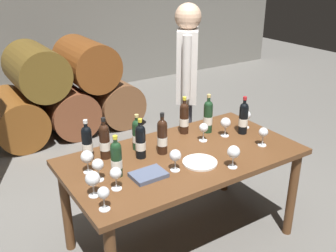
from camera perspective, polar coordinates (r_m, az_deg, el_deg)
ground_plane at (r=3.22m, az=2.02°, el=-16.30°), size 14.00×14.00×0.00m
cellar_back_wall at (r=6.42m, az=-20.63°, el=15.99°), size 10.00×0.24×2.80m
barrel_stack at (r=5.08m, az=-14.95°, el=4.86°), size 1.86×0.90×1.15m
dining_table at (r=2.84m, az=2.21°, el=-5.82°), size 1.70×0.90×0.76m
wine_bottle_0 at (r=2.76m, az=-0.84°, el=-1.51°), size 0.07×0.07×0.31m
wine_bottle_1 at (r=2.73m, az=-11.77°, el=-2.39°), size 0.07×0.07×0.30m
wine_bottle_2 at (r=2.71m, az=-4.05°, el=-2.20°), size 0.07×0.07×0.29m
wine_bottle_3 at (r=3.12m, az=5.89°, el=1.46°), size 0.07×0.07×0.32m
wine_bottle_4 at (r=2.83m, az=-4.53°, el=-1.18°), size 0.07×0.07×0.27m
wine_bottle_5 at (r=3.09m, az=2.39°, el=1.24°), size 0.07×0.07×0.30m
wine_bottle_6 at (r=2.49m, az=-7.58°, el=-4.76°), size 0.07×0.07×0.28m
wine_bottle_7 at (r=2.73m, az=-9.27°, el=-2.16°), size 0.07×0.07×0.30m
wine_bottle_8 at (r=3.14m, az=11.00°, el=1.20°), size 0.07×0.07×0.31m
wine_glass_0 at (r=2.36m, az=-7.66°, el=-6.99°), size 0.07×0.07×0.15m
wine_glass_1 at (r=2.97m, az=13.80°, el=-1.00°), size 0.07×0.07×0.14m
wine_glass_2 at (r=3.07m, az=8.44°, el=0.41°), size 0.08×0.08×0.15m
wine_glass_3 at (r=2.31m, az=-10.99°, el=-7.65°), size 0.09×0.09×0.16m
wine_glass_4 at (r=2.97m, az=5.24°, el=-0.37°), size 0.07×0.07×0.15m
wine_glass_5 at (r=3.26m, az=11.42°, el=1.49°), size 0.07×0.07×0.15m
wine_glass_6 at (r=2.57m, az=-11.79°, el=-4.52°), size 0.08×0.08×0.16m
wine_glass_7 at (r=2.47m, az=-10.28°, el=-5.67°), size 0.08×0.08×0.15m
wine_glass_8 at (r=2.19m, az=-9.44°, el=-9.79°), size 0.07×0.07×0.14m
wine_glass_9 at (r=2.61m, az=9.59°, el=-3.84°), size 0.09×0.09×0.16m
wine_glass_10 at (r=2.54m, az=1.08°, el=-4.42°), size 0.08×0.08×0.15m
tasting_notebook at (r=2.52m, az=-2.87°, el=-7.16°), size 0.22×0.16×0.03m
serving_plate at (r=2.68m, az=4.70°, el=-5.33°), size 0.24×0.24×0.01m
sommelier_presenting at (r=3.56m, az=2.78°, el=6.83°), size 0.34×0.41×1.72m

